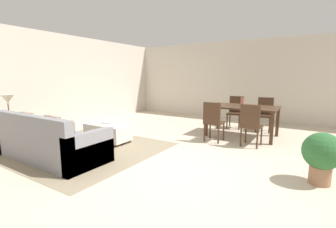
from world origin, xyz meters
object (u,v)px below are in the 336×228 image
couch (50,143)px  dining_table (242,110)px  ottoman_table (108,132)px  dining_chair_near_left (213,120)px  side_table (10,125)px  dining_chair_far_left (235,110)px  potted_plant (322,154)px  vase_centerpiece (242,102)px  book_on_ottoman (107,123)px  dining_chair_far_right (265,112)px  dining_chair_near_right (251,123)px  table_lamp (8,100)px

couch → dining_table: bearing=54.6°
ottoman_table → dining_chair_near_left: 2.44m
side_table → dining_chair_far_left: bearing=52.0°
potted_plant → vase_centerpiece: bearing=127.7°
book_on_ottoman → dining_chair_far_right: bearing=46.0°
dining_table → vase_centerpiece: 0.19m
dining_chair_near_right → book_on_ottoman: dining_chair_near_right is taller
book_on_ottoman → potted_plant: (4.21, -0.03, 0.00)m
ottoman_table → side_table: side_table is taller
table_lamp → dining_chair_far_left: table_lamp is taller
ottoman_table → dining_chair_far_right: 4.20m
dining_chair_far_left → dining_table: bearing=-64.3°
ottoman_table → potted_plant: potted_plant is taller
couch → dining_chair_far_left: dining_chair_far_left is taller
side_table → book_on_ottoman: 1.99m
ottoman_table → dining_table: (2.46, 2.19, 0.44)m
dining_chair_far_right → table_lamp: bearing=-133.7°
table_lamp → couch: bearing=0.9°
side_table → dining_chair_near_left: size_ratio=0.65×
dining_chair_near_right → dining_chair_far_right: size_ratio=1.00×
dining_table → dining_chair_far_right: bearing=67.3°
couch → dining_chair_far_left: (2.09, 4.42, 0.23)m
dining_chair_far_left → vase_centerpiece: bearing=-64.3°
table_lamp → book_on_ottoman: 2.07m
dining_chair_far_left → vase_centerpiece: 0.99m
side_table → dining_chair_near_right: size_ratio=0.65×
dining_chair_near_right → dining_chair_near_left: bearing=-176.8°
dining_chair_near_left → dining_chair_far_right: same height
table_lamp → dining_chair_far_left: bearing=52.0°
dining_chair_near_left → dining_chair_far_right: size_ratio=1.00×
ottoman_table → dining_chair_near_left: dining_chair_near_left is taller
dining_chair_near_left → dining_chair_near_right: bearing=3.2°
dining_table → book_on_ottoman: bearing=-140.2°
ottoman_table → dining_table: dining_table is taller
dining_chair_near_right → vase_centerpiece: bearing=115.9°
potted_plant → dining_table: bearing=127.9°
couch → dining_chair_near_left: (2.10, 2.65, 0.23)m
dining_chair_far_right → vase_centerpiece: (-0.40, -0.86, 0.34)m
dining_chair_far_right → book_on_ottoman: 4.19m
couch → ottoman_table: 1.36m
vase_centerpiece → potted_plant: size_ratio=0.28×
dining_chair_far_right → vase_centerpiece: vase_centerpiece is taller
table_lamp → dining_chair_near_right: table_lamp is taller
dining_chair_near_right → table_lamp: bearing=-147.8°
dining_chair_far_left → potted_plant: 3.68m
side_table → book_on_ottoman: bearing=46.9°
table_lamp → dining_chair_far_right: 6.20m
ottoman_table → dining_chair_near_right: 3.18m
side_table → dining_table: size_ratio=0.36×
dining_table → dining_chair_far_left: size_ratio=1.81×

